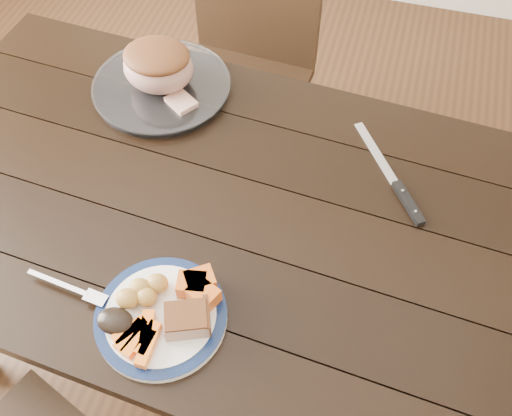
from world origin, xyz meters
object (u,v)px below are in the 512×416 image
(dinner_plate, at_px, (161,317))
(pork_slice, at_px, (186,320))
(fork, at_px, (73,289))
(chair_far, at_px, (245,61))
(serving_platter, at_px, (162,87))
(carving_knife, at_px, (400,190))
(roast_joint, at_px, (158,67))
(dining_table, at_px, (225,229))

(dinner_plate, xyz_separation_m, pork_slice, (0.06, -0.00, 0.03))
(dinner_plate, xyz_separation_m, fork, (-0.19, 0.00, 0.01))
(chair_far, bearing_deg, serving_platter, 81.12)
(pork_slice, bearing_deg, serving_platter, 115.55)
(dinner_plate, relative_size, fork, 1.43)
(fork, bearing_deg, carving_knife, 42.84)
(dinner_plate, bearing_deg, chair_far, 97.62)
(chair_far, distance_m, carving_knife, 0.83)
(roast_joint, bearing_deg, serving_platter, 0.00)
(pork_slice, relative_size, roast_joint, 0.46)
(chair_far, relative_size, pork_slice, 11.41)
(pork_slice, distance_m, carving_knife, 0.56)
(pork_slice, height_order, fork, pork_slice)
(fork, distance_m, carving_knife, 0.73)
(dining_table, xyz_separation_m, serving_platter, (-0.27, 0.31, 0.10))
(roast_joint, bearing_deg, dinner_plate, -68.82)
(chair_far, xyz_separation_m, serving_platter, (-0.09, -0.43, 0.23))
(chair_far, xyz_separation_m, dinner_plate, (0.14, -1.03, 0.23))
(dinner_plate, bearing_deg, pork_slice, -4.76)
(dinner_plate, xyz_separation_m, roast_joint, (-0.23, 0.60, 0.07))
(roast_joint, height_order, carving_knife, roast_joint)
(chair_far, distance_m, serving_platter, 0.50)
(dining_table, distance_m, carving_knife, 0.41)
(dining_table, height_order, dinner_plate, dinner_plate)
(chair_far, relative_size, fork, 5.21)
(fork, bearing_deg, dining_table, 58.98)
(carving_knife, bearing_deg, dinner_plate, -77.42)
(serving_platter, xyz_separation_m, roast_joint, (0.00, 0.00, 0.07))
(serving_platter, bearing_deg, carving_knife, -14.53)
(dining_table, xyz_separation_m, carving_knife, (0.37, 0.15, 0.10))
(dinner_plate, distance_m, pork_slice, 0.06)
(dinner_plate, distance_m, carving_knife, 0.59)
(fork, bearing_deg, pork_slice, 4.59)
(chair_far, distance_m, pork_slice, 1.08)
(chair_far, bearing_deg, dining_table, 106.70)
(serving_platter, xyz_separation_m, carving_knife, (0.63, -0.16, -0.00))
(pork_slice, relative_size, carving_knife, 0.30)
(serving_platter, height_order, roast_joint, roast_joint)
(chair_far, height_order, dinner_plate, chair_far)
(pork_slice, xyz_separation_m, carving_knife, (0.34, 0.44, -0.03))
(carving_knife, bearing_deg, roast_joint, -139.26)
(chair_far, height_order, pork_slice, chair_far)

